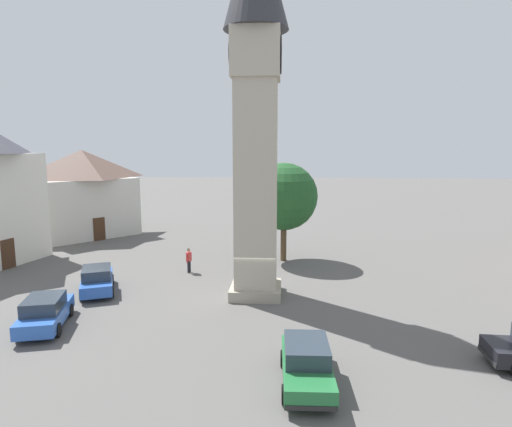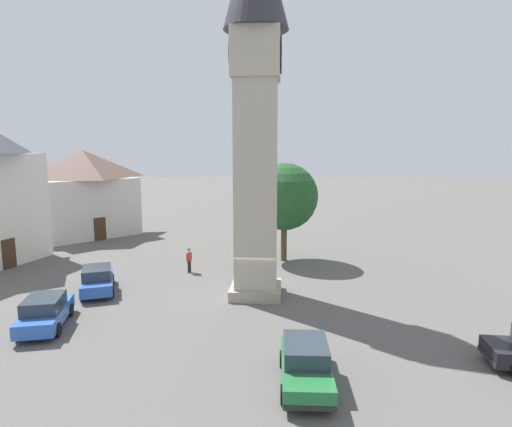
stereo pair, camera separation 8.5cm
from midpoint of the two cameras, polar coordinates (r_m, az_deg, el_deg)
name	(u,v)px [view 1 (the left image)]	position (r m, az deg, el deg)	size (l,w,h in m)	color
ground_plane	(256,295)	(25.19, -0.10, -10.78)	(200.00, 200.00, 0.00)	#565451
clock_tower	(256,74)	(24.08, -0.11, 18.10)	(3.48, 3.48, 21.06)	gray
car_blue_kerb	(45,312)	(22.95, -26.32, -11.67)	(4.42, 2.69, 1.53)	#2D5BB7
car_silver_kerb	(97,280)	(27.10, -20.45, -8.23)	(4.46, 3.12, 1.53)	#2D5BB7
car_white_side	(307,363)	(16.36, 6.57, -19.17)	(4.17, 1.90, 1.53)	#236B38
pedestrian	(189,258)	(29.58, -8.99, -5.88)	(0.53, 0.34, 1.69)	black
tree	(284,197)	(31.74, 3.66, 2.25)	(4.98, 4.98, 7.35)	brown
building_shop_left	(84,192)	(44.22, -21.97, 2.62)	(10.91, 10.71, 8.24)	beige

